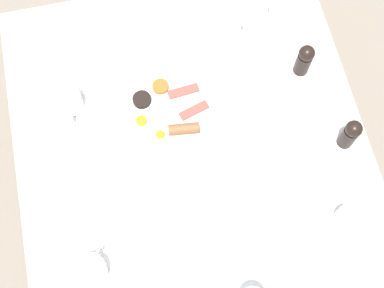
{
  "coord_description": "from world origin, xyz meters",
  "views": [
    {
      "loc": [
        -0.11,
        -0.51,
        2.14
      ],
      "look_at": [
        0.0,
        0.0,
        0.74
      ],
      "focal_mm": 50.0,
      "sensor_mm": 36.0,
      "label": 1
    }
  ],
  "objects": [
    {
      "name": "creamer_jug",
      "position": [
        0.35,
        -0.29,
        0.75
      ],
      "size": [
        0.08,
        0.06,
        0.07
      ],
      "color": "white",
      "rests_on": "table"
    },
    {
      "name": "teacup_with_saucer_left",
      "position": [
        -0.33,
        -0.29,
        0.75
      ],
      "size": [
        0.16,
        0.16,
        0.06
      ],
      "color": "white",
      "rests_on": "table"
    },
    {
      "name": "spoon_for_tea",
      "position": [
        -0.04,
        0.4,
        0.72
      ],
      "size": [
        0.01,
        0.16,
        0.0
      ],
      "rotation": [
        0.0,
        0.0,
        6.28
      ],
      "color": "silver",
      "rests_on": "table"
    },
    {
      "name": "teapot_far",
      "position": [
        0.09,
        -0.26,
        0.77
      ],
      "size": [
        0.12,
        0.2,
        0.13
      ],
      "rotation": [
        0.0,
        0.0,
        4.28
      ],
      "color": "white",
      "rests_on": "table"
    },
    {
      "name": "fork_by_plate",
      "position": [
        -0.27,
        0.39,
        0.72
      ],
      "size": [
        0.17,
        0.02,
        0.0
      ],
      "rotation": [
        0.0,
        0.0,
        1.55
      ],
      "color": "silver",
      "rests_on": "table"
    },
    {
      "name": "teacup_with_saucer_right",
      "position": [
        -0.32,
        0.2,
        0.75
      ],
      "size": [
        0.16,
        0.16,
        0.06
      ],
      "color": "white",
      "rests_on": "table"
    },
    {
      "name": "salt_grinder",
      "position": [
        0.37,
        0.17,
        0.78
      ],
      "size": [
        0.05,
        0.05,
        0.12
      ],
      "color": "black",
      "rests_on": "table"
    },
    {
      "name": "breakfast_plate",
      "position": [
        -0.05,
        0.11,
        0.73
      ],
      "size": [
        0.3,
        0.3,
        0.04
      ],
      "color": "white",
      "rests_on": "table"
    },
    {
      "name": "table",
      "position": [
        0.0,
        0.0,
        0.66
      ],
      "size": [
        0.99,
        1.12,
        0.72
      ],
      "color": "silver",
      "rests_on": "ground_plane"
    },
    {
      "name": "teapot_near",
      "position": [
        0.27,
        0.4,
        0.77
      ],
      "size": [
        0.13,
        0.18,
        0.13
      ],
      "rotation": [
        0.0,
        0.0,
        4.13
      ],
      "color": "white",
      "rests_on": "table"
    },
    {
      "name": "napkin_folded",
      "position": [
        -0.22,
        -0.13,
        0.72
      ],
      "size": [
        0.13,
        0.16,
        0.01
      ],
      "rotation": [
        0.0,
        0.0,
        1.29
      ],
      "color": "white",
      "rests_on": "table"
    },
    {
      "name": "ground_plane",
      "position": [
        0.0,
        0.0,
        0.0
      ],
      "size": [
        8.0,
        8.0,
        0.0
      ],
      "primitive_type": "plane",
      "color": "gray"
    },
    {
      "name": "pepper_grinder",
      "position": [
        0.43,
        -0.08,
        0.78
      ],
      "size": [
        0.05,
        0.05,
        0.12
      ],
      "color": "black",
      "rests_on": "table"
    }
  ]
}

